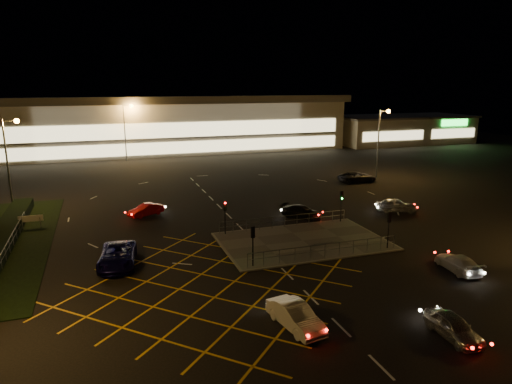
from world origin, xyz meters
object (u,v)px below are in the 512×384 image
object	(u,v)px
car_queue_white	(295,316)
car_far_dkgrey	(302,211)
signal_nw	(225,210)
car_approach_white	(458,263)
car_east_grey	(357,177)
car_near_silver	(453,327)
signal_ne	(341,200)
car_circ_red	(146,210)
car_left_blue	(117,256)
signal_sw	(253,238)
car_right_silver	(396,205)
signal_se	(389,222)

from	to	relation	value
car_queue_white	car_far_dkgrey	size ratio (longest dim) A/B	1.00
signal_nw	car_approach_white	distance (m)	19.80
car_east_grey	car_near_silver	bearing A→B (deg)	158.64
signal_ne	car_circ_red	xyz separation A→B (m)	(-18.30, 8.90, -1.74)
car_left_blue	car_approach_white	bearing A→B (deg)	-13.50
signal_sw	car_right_silver	bearing A→B (deg)	-154.09
car_near_silver	signal_sw	bearing A→B (deg)	121.56
signal_sw	car_left_blue	size ratio (longest dim) A/B	0.55
signal_sw	signal_nw	size ratio (longest dim) A/B	1.00
car_approach_white	car_right_silver	bearing A→B (deg)	-102.22
car_right_silver	signal_sw	bearing A→B (deg)	138.60
car_near_silver	car_queue_white	xyz separation A→B (m)	(-7.80, 3.80, 0.06)
car_left_blue	car_right_silver	bearing A→B (deg)	18.90
car_east_grey	car_approach_white	size ratio (longest dim) A/B	1.28
signal_nw	car_east_grey	world-z (taller)	signal_nw
car_near_silver	car_circ_red	bearing A→B (deg)	116.60
car_queue_white	car_left_blue	distance (m)	15.79
car_right_silver	signal_nw	bearing A→B (deg)	117.31
signal_se	signal_nw	distance (m)	14.41
car_left_blue	car_far_dkgrey	xyz separation A→B (m)	(18.81, 7.31, -0.17)
car_right_silver	car_approach_white	world-z (taller)	car_right_silver
car_near_silver	car_circ_red	xyz separation A→B (m)	(-13.60, 29.82, -0.02)
car_near_silver	car_queue_white	distance (m)	8.67
car_near_silver	car_right_silver	world-z (taller)	car_right_silver
car_approach_white	signal_se	bearing A→B (deg)	-60.09
signal_se	car_queue_white	size ratio (longest dim) A/B	0.74
signal_nw	car_queue_white	bearing A→B (deg)	-91.64
car_right_silver	car_approach_white	size ratio (longest dim) A/B	1.03
car_near_silver	car_approach_white	distance (m)	10.15
car_far_dkgrey	car_circ_red	world-z (taller)	car_circ_red
signal_se	car_approach_white	size ratio (longest dim) A/B	0.75
signal_se	signal_nw	xyz separation A→B (m)	(-12.00, 7.99, 0.00)
signal_se	signal_ne	xyz separation A→B (m)	(0.00, 7.99, 0.00)
signal_ne	car_circ_red	size ratio (longest dim) A/B	0.83
signal_se	signal_sw	bearing A→B (deg)	0.00
signal_se	car_east_grey	world-z (taller)	signal_se
car_left_blue	car_circ_red	distance (m)	13.65
signal_ne	car_circ_red	world-z (taller)	signal_ne
signal_se	car_approach_white	bearing A→B (deg)	112.51
car_far_dkgrey	signal_sw	bearing A→B (deg)	-171.89
car_far_dkgrey	car_left_blue	bearing A→B (deg)	158.92
car_near_silver	car_approach_white	size ratio (longest dim) A/B	0.90
signal_sw	car_approach_white	size ratio (longest dim) A/B	0.75
car_left_blue	car_circ_red	bearing A→B (deg)	83.02
signal_nw	signal_ne	distance (m)	12.00
signal_se	car_left_blue	world-z (taller)	signal_se
car_far_dkgrey	car_east_grey	world-z (taller)	car_east_grey
signal_sw	car_left_blue	world-z (taller)	signal_sw
signal_ne	car_queue_white	distance (m)	21.25
car_queue_white	car_approach_white	world-z (taller)	car_queue_white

